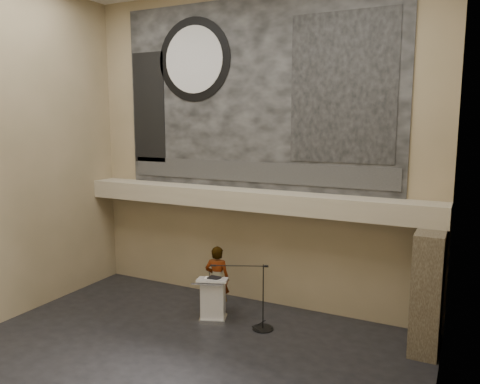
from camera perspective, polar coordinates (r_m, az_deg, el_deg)
The scene contains 18 objects.
floor at distance 10.49m, azimuth -8.37°, elevation -20.08°, with size 10.00×10.00×0.00m, color black.
wall_back at distance 12.69m, azimuth 1.63°, elevation 5.19°, with size 10.00×0.02×8.50m, color #817352.
wall_right at distance 7.53m, azimuth 23.80°, elevation 1.94°, with size 0.02×8.00×8.50m, color #817352.
soffit at distance 12.48m, azimuth 0.82°, elevation -0.88°, with size 10.00×0.80×0.50m, color tan.
sprinkler_left at distance 13.25m, azimuth -5.52°, elevation -1.58°, with size 0.04×0.04×0.06m, color #B2893D.
sprinkler_right at distance 11.80m, azimuth 9.06°, elevation -2.95°, with size 0.04×0.04×0.06m, color #B2893D.
banner at distance 12.65m, azimuth 1.60°, elevation 11.75°, with size 8.00×0.05×5.00m, color black.
banner_text_strip at distance 12.68m, azimuth 1.48°, elevation 2.46°, with size 7.76×0.02×0.55m, color #2B2B2B.
banner_clock_rim at distance 13.56m, azimuth -5.64°, elevation 15.76°, with size 2.30×2.30×0.02m, color black.
banner_clock_face at distance 13.54m, azimuth -5.68°, elevation 15.76°, with size 1.84×1.84×0.02m, color silver.
banner_building_print at distance 11.80m, azimuth 12.38°, elevation 12.25°, with size 2.60×0.02×3.60m, color black.
banner_brick_print at distance 14.38m, azimuth -11.04°, elevation 10.05°, with size 1.10×0.02×3.20m, color black.
stone_pier at distance 11.27m, azimuth 21.94°, elevation -11.02°, with size 0.60×1.40×2.70m, color #3F3527.
lectern at distance 12.16m, azimuth -3.31°, elevation -12.92°, with size 0.89×0.76×1.14m.
binder at distance 11.96m, azimuth -3.16°, elevation -10.40°, with size 0.29×0.24×0.04m, color black.
papers at distance 12.00m, azimuth -3.89°, elevation -10.43°, with size 0.19×0.27×0.01m, color white.
speaker_person at distance 12.49m, azimuth -2.79°, elevation -10.60°, with size 0.66×0.43×1.80m, color white.
mic_stand at distance 11.79m, azimuth 2.58°, elevation -15.20°, with size 1.42×0.80×1.63m.
Camera 1 is at (5.35, -7.47, 5.06)m, focal length 35.00 mm.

